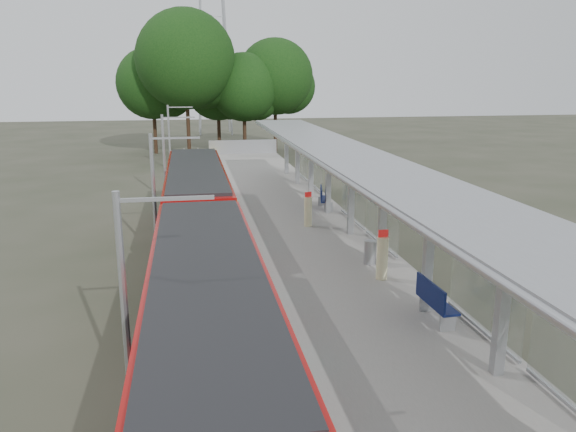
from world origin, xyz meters
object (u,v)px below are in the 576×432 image
at_px(train, 201,242).
at_px(info_pillar_far, 308,211).
at_px(info_pillar_near, 382,258).
at_px(bench_far, 323,197).
at_px(bench_mid, 434,300).
at_px(litter_bin, 370,252).

bearing_deg(train, info_pillar_far, 46.49).
relative_size(train, info_pillar_near, 16.06).
distance_m(train, bench_far, 10.72).
xyz_separation_m(info_pillar_near, info_pillar_far, (-1.02, 7.17, -0.05)).
bearing_deg(info_pillar_far, bench_far, 51.43).
height_order(train, info_pillar_far, train).
height_order(info_pillar_near, info_pillar_far, info_pillar_near).
height_order(bench_far, info_pillar_far, info_pillar_far).
distance_m(info_pillar_near, info_pillar_far, 7.24).
xyz_separation_m(train, info_pillar_near, (5.98, -1.94, -0.31)).
bearing_deg(bench_mid, info_pillar_near, 92.98).
height_order(bench_far, info_pillar_near, info_pillar_near).
relative_size(bench_far, info_pillar_near, 1.00).
relative_size(train, bench_mid, 16.02).
height_order(bench_far, litter_bin, bench_far).
bearing_deg(train, bench_mid, -40.85).
bearing_deg(bench_mid, litter_bin, 90.44).
bearing_deg(train, litter_bin, -3.56).
bearing_deg(info_pillar_near, info_pillar_far, 95.19).
xyz_separation_m(train, litter_bin, (6.08, -0.38, -0.61)).
bearing_deg(bench_far, bench_mid, -78.95).
bearing_deg(info_pillar_far, train, -147.24).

